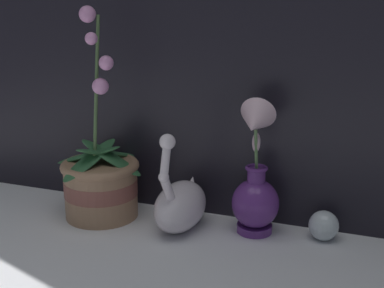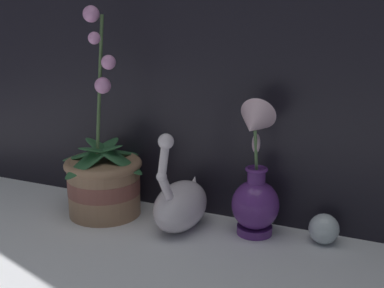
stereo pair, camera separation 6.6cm
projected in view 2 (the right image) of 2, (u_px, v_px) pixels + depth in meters
name	position (u px, v px, depth m)	size (l,w,h in m)	color
ground_plane	(176.00, 250.00, 1.12)	(2.80, 2.80, 0.00)	white
orchid_potted_plant	(104.00, 179.00, 1.28)	(0.22, 0.25, 0.49)	#9E7556
swan_figurine	(181.00, 203.00, 1.21)	(0.11, 0.21, 0.24)	white
blue_vase	(255.00, 188.00, 1.16)	(0.11, 0.13, 0.31)	#602D7F
glass_sphere	(324.00, 229.00, 1.14)	(0.07, 0.07, 0.07)	silver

